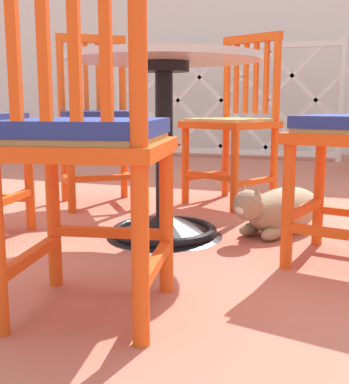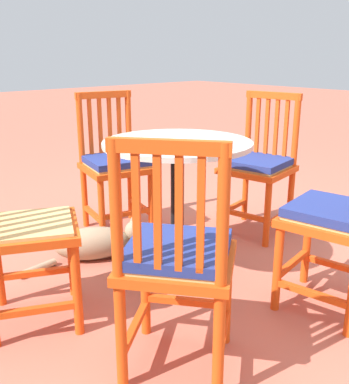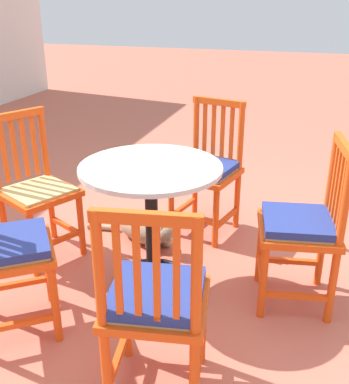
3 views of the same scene
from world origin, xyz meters
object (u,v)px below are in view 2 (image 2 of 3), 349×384
Objects in this scene: orange_chair_at_corner at (177,261)px; orange_chair_tucked_in at (23,230)px; cafe_table at (177,224)px; orange_chair_near_fence at (115,165)px; orange_chair_facing_out at (259,167)px; tabby_cat at (99,243)px; orange_chair_by_planter at (337,219)px.

orange_chair_tucked_in is at bearing 21.56° from orange_chair_at_corner.
orange_chair_near_fence reaches higher than cafe_table.
orange_chair_facing_out is (0.09, -0.80, 0.16)m from cafe_table.
orange_chair_near_fence and orange_chair_tucked_in have the same top height.
orange_chair_tucked_in is at bearing 89.32° from orange_chair_facing_out.
orange_chair_near_fence is 1.26× the size of tabby_cat.
orange_chair_by_planter reaches higher than cafe_table.
orange_chair_facing_out is at bearing -109.09° from tabby_cat.
orange_chair_near_fence is (0.75, -0.13, 0.16)m from cafe_table.
orange_chair_by_planter is at bearing -128.04° from orange_chair_tucked_in.
orange_chair_tucked_in is 0.75m from tabby_cat.
orange_chair_by_planter is at bearing -158.65° from cafe_table.
orange_chair_by_planter is (-0.17, -0.82, 0.00)m from orange_chair_at_corner.
orange_chair_by_planter is 1.00× the size of orange_chair_tucked_in.
orange_chair_facing_out reaches higher than tabby_cat.
orange_chair_at_corner is at bearing 78.28° from orange_chair_by_planter.
orange_chair_near_fence is (1.32, -0.65, 0.00)m from orange_chair_at_corner.
orange_chair_facing_out is at bearing -63.48° from orange_chair_at_corner.
orange_chair_near_fence is 1.12m from orange_chair_tucked_in.
tabby_cat is at bearing 132.31° from orange_chair_near_fence.
orange_chair_at_corner is 1.12m from tabby_cat.
orange_chair_at_corner is 0.83m from orange_chair_by_planter.
tabby_cat is (0.33, -0.58, -0.34)m from orange_chair_tucked_in.
cafe_table is 0.83× the size of orange_chair_by_planter.
tabby_cat is at bearing 26.16° from cafe_table.
orange_chair_at_corner is (-0.57, 0.53, 0.16)m from cafe_table.
cafe_table is 0.83× the size of orange_chair_at_corner.
orange_chair_by_planter is at bearing 148.56° from orange_chair_facing_out.
tabby_cat is (-0.31, 0.34, -0.35)m from orange_chair_near_fence.
orange_chair_facing_out is 1.59m from orange_chair_tucked_in.
orange_chair_at_corner is at bearing 116.52° from orange_chair_facing_out.
orange_chair_near_fence is at bearing 45.39° from orange_chair_facing_out.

